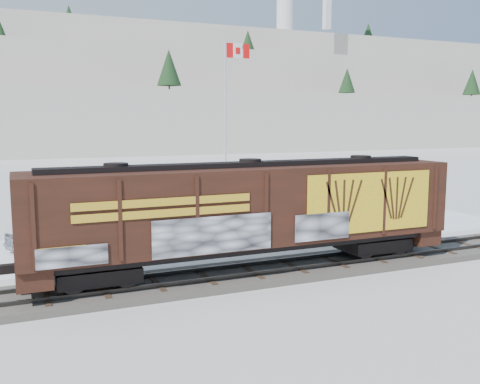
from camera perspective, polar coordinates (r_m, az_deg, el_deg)
name	(u,v)px	position (r m, az deg, el deg)	size (l,w,h in m)	color
ground	(250,277)	(22.59, 1.04, -9.05)	(500.00, 500.00, 0.00)	white
rail_track	(250,274)	(22.55, 1.04, -8.69)	(50.00, 3.40, 0.43)	#59544C
parking_strip	(193,240)	(29.37, -4.99, -5.11)	(40.00, 8.00, 0.03)	white
hillside	(43,91)	(159.96, -20.27, 10.04)	(360.00, 110.00, 93.00)	white
hopper_railcar	(250,209)	(21.94, 1.10, -1.81)	(18.00, 3.06, 4.40)	black
flagpole	(227,149)	(37.88, -1.40, 4.60)	(2.30, 0.90, 11.99)	silver
car_silver	(50,234)	(28.83, -19.57, -4.26)	(1.73, 4.29, 1.46)	#B3B5BB
car_white	(241,226)	(28.80, 0.12, -3.67)	(1.70, 4.88, 1.61)	white
car_dark	(352,222)	(31.62, 11.91, -3.14)	(1.75, 4.30, 1.25)	#21242A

